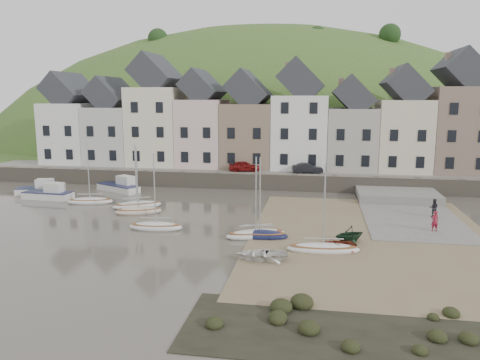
% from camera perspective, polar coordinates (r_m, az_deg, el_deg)
% --- Properties ---
extents(ground, '(160.00, 160.00, 0.00)m').
position_cam_1_polar(ground, '(37.25, -1.55, -6.17)').
color(ground, '#454136').
rests_on(ground, ground).
extents(quay_land, '(90.00, 30.00, 1.50)m').
position_cam_1_polar(quay_land, '(68.11, 3.67, 1.96)').
color(quay_land, '#3C5A24').
rests_on(quay_land, ground).
extents(quay_street, '(70.00, 7.00, 0.10)m').
position_cam_1_polar(quay_street, '(56.70, 2.46, 1.12)').
color(quay_street, slate).
rests_on(quay_street, quay_land).
extents(seawall, '(70.00, 1.20, 1.80)m').
position_cam_1_polar(seawall, '(53.39, 1.98, -0.15)').
color(seawall, slate).
rests_on(seawall, ground).
extents(beach, '(18.00, 26.00, 0.06)m').
position_cam_1_polar(beach, '(36.80, 15.62, -6.71)').
color(beach, '#756247').
rests_on(beach, ground).
extents(slipway, '(8.00, 18.00, 0.12)m').
position_cam_1_polar(slipway, '(45.02, 19.67, -3.81)').
color(slipway, slate).
rests_on(slipway, ground).
extents(hillside, '(134.40, 84.00, 84.00)m').
position_cam_1_polar(hillside, '(99.95, 2.37, -6.36)').
color(hillside, '#3C5A24').
rests_on(hillside, ground).
extents(townhouse_terrace, '(61.05, 8.00, 13.93)m').
position_cam_1_polar(townhouse_terrace, '(59.37, 4.62, 7.11)').
color(townhouse_terrace, white).
rests_on(townhouse_terrace, quay_land).
extents(sailboat_0, '(4.72, 2.41, 6.32)m').
position_cam_1_polar(sailboat_0, '(48.67, -17.75, -2.43)').
color(sailboat_0, silver).
rests_on(sailboat_0, ground).
extents(sailboat_1, '(4.78, 3.55, 6.32)m').
position_cam_1_polar(sailboat_1, '(45.73, -12.40, -2.97)').
color(sailboat_1, silver).
rests_on(sailboat_1, ground).
extents(sailboat_2, '(4.42, 2.88, 6.32)m').
position_cam_1_polar(sailboat_2, '(43.43, -12.24, -3.66)').
color(sailboat_2, beige).
rests_on(sailboat_2, ground).
extents(sailboat_3, '(4.44, 1.87, 6.32)m').
position_cam_1_polar(sailboat_3, '(38.08, -10.20, -5.55)').
color(sailboat_3, silver).
rests_on(sailboat_3, ground).
extents(sailboat_4, '(4.84, 3.22, 6.32)m').
position_cam_1_polar(sailboat_4, '(35.48, 1.93, -6.57)').
color(sailboat_4, silver).
rests_on(sailboat_4, ground).
extents(sailboat_5, '(4.27, 1.65, 6.32)m').
position_cam_1_polar(sailboat_5, '(35.34, 2.41, -6.63)').
color(sailboat_5, '#14193F').
rests_on(sailboat_5, ground).
extents(sailboat_6, '(5.11, 1.96, 6.32)m').
position_cam_1_polar(sailboat_6, '(32.76, 10.05, -8.17)').
color(sailboat_6, silver).
rests_on(sailboat_6, ground).
extents(motorboat_0, '(5.13, 2.91, 1.70)m').
position_cam_1_polar(motorboat_0, '(55.03, -22.99, -0.99)').
color(motorboat_0, silver).
rests_on(motorboat_0, ground).
extents(motorboat_1, '(5.23, 2.06, 1.70)m').
position_cam_1_polar(motorboat_1, '(52.13, -22.15, -1.52)').
color(motorboat_1, silver).
rests_on(motorboat_1, ground).
extents(motorboat_2, '(5.66, 4.02, 1.70)m').
position_cam_1_polar(motorboat_2, '(53.95, -14.38, -0.71)').
color(motorboat_2, silver).
rests_on(motorboat_2, ground).
extents(rowboat_white, '(3.63, 2.84, 0.68)m').
position_cam_1_polar(rowboat_white, '(30.69, 2.64, -9.01)').
color(rowboat_white, white).
rests_on(rowboat_white, beach).
extents(rowboat_green, '(3.11, 3.02, 1.25)m').
position_cam_1_polar(rowboat_green, '(34.87, 13.15, -6.42)').
color(rowboat_green, black).
rests_on(rowboat_green, beach).
extents(rowboat_red, '(3.83, 3.28, 0.67)m').
position_cam_1_polar(rowboat_red, '(33.07, 11.13, -7.78)').
color(rowboat_red, maroon).
rests_on(rowboat_red, beach).
extents(person_red, '(0.67, 0.53, 1.61)m').
position_cam_1_polar(person_red, '(39.46, 22.58, -4.63)').
color(person_red, maroon).
rests_on(person_red, slipway).
extents(person_dark, '(0.86, 0.72, 1.58)m').
position_cam_1_polar(person_dark, '(44.11, 22.48, -3.14)').
color(person_dark, black).
rests_on(person_dark, slipway).
extents(car_left, '(3.89, 2.14, 1.25)m').
position_cam_1_polar(car_left, '(55.86, 0.53, 1.69)').
color(car_left, maroon).
rests_on(car_left, quay_street).
extents(car_right, '(3.67, 1.63, 1.17)m').
position_cam_1_polar(car_right, '(55.20, 8.22, 1.44)').
color(car_right, black).
rests_on(car_right, quay_street).
extents(shore_rocks, '(14.00, 6.00, 0.77)m').
position_cam_1_polar(shore_rocks, '(23.01, 10.96, -16.78)').
color(shore_rocks, black).
rests_on(shore_rocks, ground).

